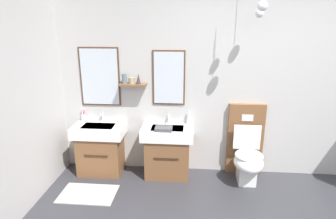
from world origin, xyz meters
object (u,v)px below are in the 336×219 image
Objects in this scene: toilet at (247,153)px; soap_dispenser at (189,118)px; vanity_sink_left at (101,147)px; toothbrush_cup at (84,117)px; vanity_sink_right at (168,150)px; folded_hand_towel at (164,129)px.

toilet reaches higher than soap_dispenser.
vanity_sink_left is 3.33× the size of toothbrush_cup.
toilet is at bearing -0.45° from vanity_sink_left.
toilet is at bearing -12.39° from soap_dispenser.
toothbrush_cup is at bearing 173.08° from vanity_sink_right.
vanity_sink_left is at bearing -172.67° from soap_dispenser.
vanity_sink_right is 0.37m from folded_hand_towel.
toothbrush_cup is at bearing 175.91° from toilet.
vanity_sink_left is at bearing 172.09° from folded_hand_towel.
vanity_sink_left is 1.28m from soap_dispenser.
folded_hand_towel is at bearing -138.30° from soap_dispenser.
toothbrush_cup is 1.15× the size of soap_dispenser.
vanity_sink_right is at bearing 0.00° from vanity_sink_left.
soap_dispenser is at bearing 167.61° from toilet.
folded_hand_towel is (-1.09, -0.11, 0.35)m from toilet.
folded_hand_towel is (0.89, -0.12, 0.35)m from vanity_sink_left.
soap_dispenser is (0.27, 0.16, 0.41)m from vanity_sink_right.
soap_dispenser is at bearing 0.39° from toothbrush_cup.
folded_hand_towel is at bearing -7.91° from vanity_sink_left.
soap_dispenser is at bearing 29.58° from vanity_sink_right.
vanity_sink_right is 3.33× the size of toothbrush_cup.
vanity_sink_right is (0.93, 0.00, 0.00)m from vanity_sink_left.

